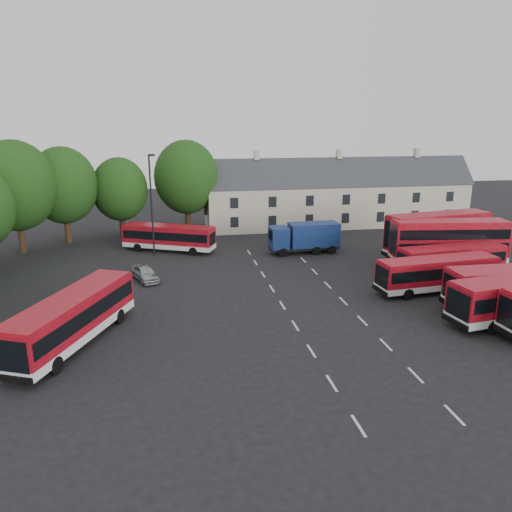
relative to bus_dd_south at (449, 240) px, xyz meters
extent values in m
plane|color=black|center=(-18.44, -9.64, -2.59)|extent=(140.00, 140.00, 0.00)
cube|color=beige|center=(-18.44, -23.64, -2.59)|extent=(0.15, 1.80, 0.01)
cube|color=beige|center=(-18.44, -19.64, -2.59)|extent=(0.15, 1.80, 0.01)
cube|color=beige|center=(-18.44, -15.64, -2.59)|extent=(0.15, 1.80, 0.01)
cube|color=beige|center=(-18.44, -11.64, -2.59)|extent=(0.15, 1.80, 0.01)
cube|color=beige|center=(-18.44, -7.64, -2.59)|extent=(0.15, 1.80, 0.01)
cube|color=beige|center=(-18.44, -3.64, -2.59)|extent=(0.15, 1.80, 0.01)
cube|color=beige|center=(-18.44, 0.36, -2.59)|extent=(0.15, 1.80, 0.01)
cube|color=beige|center=(-18.44, 4.36, -2.59)|extent=(0.15, 1.80, 0.01)
cube|color=beige|center=(-18.44, 8.36, -2.59)|extent=(0.15, 1.80, 0.01)
cube|color=beige|center=(-13.44, -23.64, -2.59)|extent=(0.15, 1.80, 0.01)
cube|color=beige|center=(-13.44, -19.64, -2.59)|extent=(0.15, 1.80, 0.01)
cube|color=beige|center=(-13.44, -15.64, -2.59)|extent=(0.15, 1.80, 0.01)
cube|color=beige|center=(-13.44, -11.64, -2.59)|extent=(0.15, 1.80, 0.01)
cube|color=beige|center=(-13.44, -7.64, -2.59)|extent=(0.15, 1.80, 0.01)
cube|color=beige|center=(-13.44, -3.64, -2.59)|extent=(0.15, 1.80, 0.01)
cube|color=beige|center=(-13.44, 0.36, -2.59)|extent=(0.15, 1.80, 0.01)
cube|color=beige|center=(-13.44, 4.36, -2.59)|extent=(0.15, 1.80, 0.01)
cube|color=beige|center=(-13.44, 8.36, -2.59)|extent=(0.15, 1.80, 0.01)
cylinder|color=black|center=(-42.44, 12.36, -0.41)|extent=(0.70, 0.70, 4.38)
ellipsoid|color=#18360E|center=(-42.44, 12.36, 4.67)|extent=(8.25, 8.25, 9.49)
cylinder|color=black|center=(-38.44, 16.36, -0.58)|extent=(0.70, 0.70, 4.02)
ellipsoid|color=#18360E|center=(-38.44, 16.36, 4.09)|extent=(7.59, 7.59, 8.73)
cylinder|color=black|center=(-32.44, 18.36, -0.84)|extent=(0.70, 0.70, 3.50)
ellipsoid|color=#18360E|center=(-32.44, 18.36, 3.22)|extent=(6.60, 6.60, 7.59)
cylinder|color=black|center=(-24.44, 19.36, -0.49)|extent=(0.70, 0.70, 4.20)
ellipsoid|color=#18360E|center=(-24.44, 19.36, 4.38)|extent=(7.92, 7.92, 9.11)
cube|color=beige|center=(-4.44, 20.36, 0.16)|extent=(35.00, 7.00, 5.50)
cube|color=#2D3035|center=(-4.44, 20.36, 2.91)|extent=(35.70, 7.13, 7.13)
cube|color=beige|center=(-15.44, 20.36, 6.87)|extent=(0.60, 0.90, 1.20)
cube|color=beige|center=(-4.44, 20.36, 6.87)|extent=(0.60, 0.90, 1.20)
cube|color=beige|center=(6.56, 20.36, 6.87)|extent=(0.60, 0.90, 1.20)
cylinder|color=black|center=(-5.69, -15.40, -2.07)|extent=(1.09, 0.44, 1.05)
cylinder|color=black|center=(-4.48, -12.65, -2.07)|extent=(1.06, 0.32, 1.06)
cube|color=silver|center=(-5.05, -6.88, -1.86)|extent=(10.55, 3.32, 0.52)
cube|color=maroon|center=(-5.05, -6.88, -0.68)|extent=(10.55, 3.32, 1.84)
cube|color=black|center=(-5.05, -6.88, -0.64)|extent=(10.15, 3.34, 0.90)
cube|color=maroon|center=(-5.05, -6.88, 0.28)|extent=(10.34, 3.21, 0.11)
cylinder|color=black|center=(-8.25, -8.25, -2.12)|extent=(0.96, 0.35, 0.94)
cylinder|color=black|center=(-1.84, -5.51, -2.12)|extent=(0.96, 0.35, 0.94)
cube|color=silver|center=(-1.59, -3.28, -1.88)|extent=(10.29, 3.26, 0.51)
cube|color=maroon|center=(-1.59, -3.28, -0.73)|extent=(10.29, 3.26, 1.79)
cube|color=black|center=(-1.59, -3.28, -0.69)|extent=(9.89, 3.28, 0.87)
cube|color=maroon|center=(-1.59, -3.28, 0.21)|extent=(10.08, 3.15, 0.11)
cylinder|color=black|center=(-4.71, -4.62, -2.13)|extent=(0.94, 0.34, 0.92)
cylinder|color=black|center=(1.54, -1.93, -2.13)|extent=(0.94, 0.34, 0.92)
cube|color=silver|center=(0.00, 0.00, -1.81)|extent=(11.35, 3.96, 0.56)
cube|color=maroon|center=(0.00, 0.00, 0.16)|extent=(11.35, 3.96, 3.38)
cube|color=black|center=(0.00, 0.00, -0.50)|extent=(10.91, 3.97, 0.96)
cube|color=maroon|center=(0.00, 0.00, 1.90)|extent=(11.11, 3.84, 0.12)
cylinder|color=black|center=(-3.67, -0.66, -2.09)|extent=(1.04, 0.41, 1.01)
cylinder|color=black|center=(3.67, 0.66, -2.09)|extent=(1.04, 0.41, 1.01)
cube|color=black|center=(0.00, 0.00, 0.81)|extent=(10.91, 3.97, 0.96)
cube|color=silver|center=(0.50, 3.07, -1.80)|extent=(11.58, 4.33, 0.57)
cube|color=maroon|center=(0.50, 3.07, 0.21)|extent=(11.58, 4.33, 3.45)
cube|color=black|center=(0.50, 3.07, -0.46)|extent=(11.14, 4.32, 0.98)
cube|color=maroon|center=(0.50, 3.07, 1.98)|extent=(11.34, 4.19, 0.12)
cylinder|color=black|center=(-2.89, 1.35, -2.08)|extent=(1.06, 0.45, 1.03)
cylinder|color=black|center=(3.89, 4.79, -2.08)|extent=(1.06, 0.45, 1.03)
cube|color=black|center=(0.50, 3.07, 0.88)|extent=(11.14, 4.32, 0.98)
cube|color=silver|center=(-33.26, -11.93, -1.78)|extent=(7.05, 11.69, 0.58)
cube|color=maroon|center=(-33.26, -11.93, -0.46)|extent=(7.05, 11.69, 2.06)
cube|color=black|center=(-33.26, -11.93, -0.41)|extent=(6.92, 11.29, 1.00)
cube|color=maroon|center=(-33.26, -11.93, 0.62)|extent=(6.86, 11.43, 0.13)
cylinder|color=black|center=(-33.65, -15.81, -2.07)|extent=(0.69, 1.08, 1.05)
cylinder|color=black|center=(-32.87, -8.06, -2.07)|extent=(0.69, 1.08, 1.05)
cube|color=silver|center=(-26.94, 10.40, -1.88)|extent=(10.10, 6.32, 0.50)
cube|color=maroon|center=(-26.94, 10.40, -0.74)|extent=(10.10, 6.32, 1.79)
cube|color=black|center=(-26.94, 10.40, -0.69)|extent=(9.76, 6.20, 0.87)
cube|color=maroon|center=(-26.94, 10.40, 0.20)|extent=(9.88, 6.15, 0.11)
cylinder|color=black|center=(-30.30, 10.82, -2.14)|extent=(0.94, 0.62, 0.92)
cylinder|color=black|center=(-23.58, 9.98, -2.14)|extent=(0.94, 0.62, 0.92)
cube|color=black|center=(-12.67, 7.06, -1.99)|extent=(7.47, 2.20, 0.28)
cube|color=navy|center=(-15.45, 6.97, -0.74)|extent=(1.92, 2.37, 2.22)
cube|color=black|center=(-16.33, 6.94, -0.41)|extent=(0.15, 1.97, 1.11)
cube|color=navy|center=(-11.60, 7.09, -0.60)|extent=(5.35, 2.48, 2.50)
cylinder|color=black|center=(-15.23, 5.93, -2.13)|extent=(0.93, 0.29, 0.93)
cylinder|color=black|center=(-9.89, 8.20, -2.13)|extent=(0.93, 0.29, 0.93)
imported|color=#A1A5A9|center=(-29.19, 0.53, -1.91)|extent=(2.95, 4.36, 1.38)
cylinder|color=black|center=(-28.53, 8.83, 2.65)|extent=(0.19, 0.19, 10.49)
cube|color=black|center=(-28.23, 8.72, 7.89)|extent=(0.68, 0.47, 0.19)
camera|label=1|loc=(-26.93, -43.14, 11.65)|focal=35.00mm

